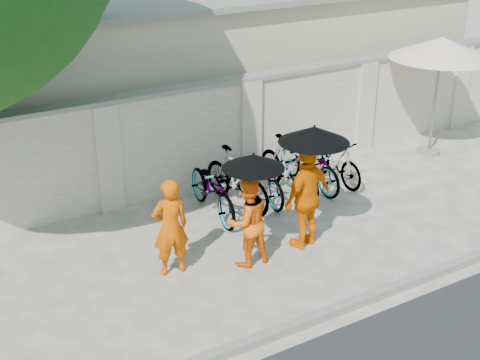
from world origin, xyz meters
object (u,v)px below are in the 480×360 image
monk_center (247,221)px  patio_umbrella (441,49)px  monk_right (307,197)px  monk_left (170,227)px

monk_center → patio_umbrella: patio_umbrella is taller
monk_center → patio_umbrella: bearing=-163.2°
patio_umbrella → monk_center: bearing=-161.8°
monk_center → monk_right: size_ratio=0.84×
patio_umbrella → monk_left: bearing=-167.3°
monk_right → patio_umbrella: bearing=-172.2°
monk_right → patio_umbrella: (4.84, 1.97, 1.48)m
monk_center → monk_right: (1.14, 0.00, 0.14)m
monk_left → monk_right: 2.31m
monk_left → monk_right: monk_right is taller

